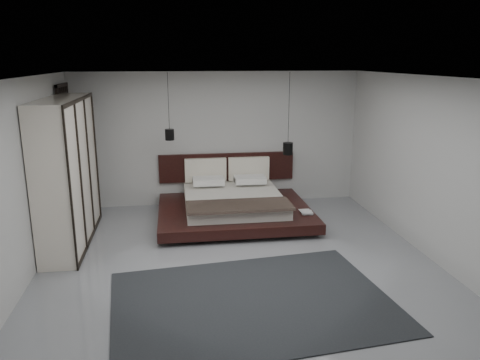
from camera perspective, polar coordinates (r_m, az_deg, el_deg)
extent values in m
plane|color=gray|center=(7.46, -0.32, -9.53)|extent=(6.00, 6.00, 0.00)
plane|color=white|center=(6.82, -0.36, 12.49)|extent=(6.00, 6.00, 0.00)
plane|color=#B2B2B0|center=(9.93, -2.74, 5.01)|extent=(6.00, 0.00, 6.00)
plane|color=#B2B2B0|center=(4.20, 5.38, -8.61)|extent=(6.00, 0.00, 6.00)
plane|color=#B2B2B0|center=(7.25, -24.55, 0.09)|extent=(0.00, 6.00, 6.00)
plane|color=#B2B2B0|center=(7.98, 21.52, 1.64)|extent=(0.00, 6.00, 6.00)
cube|color=black|center=(9.58, -20.28, 3.16)|extent=(0.05, 0.90, 2.60)
cube|color=black|center=(9.08, -0.69, -4.75)|extent=(2.27, 1.85, 0.08)
cube|color=black|center=(9.04, -0.69, -3.95)|extent=(2.88, 2.37, 0.19)
cube|color=beige|center=(9.10, -0.81, -2.45)|extent=(1.85, 2.06, 0.23)
cube|color=black|center=(8.30, -0.09, -3.15)|extent=(1.87, 0.72, 0.05)
cube|color=white|center=(9.77, -3.93, -0.24)|extent=(0.64, 0.41, 0.12)
cube|color=white|center=(9.87, 1.08, -0.05)|extent=(0.64, 0.41, 0.12)
cube|color=white|center=(9.62, -3.87, -0.11)|extent=(0.64, 0.41, 0.12)
cube|color=white|center=(9.72, 1.22, 0.08)|extent=(0.64, 0.41, 0.12)
cube|color=black|center=(10.03, -1.62, 1.59)|extent=(2.88, 0.08, 0.60)
cube|color=silver|center=(9.91, -4.22, 1.22)|extent=(0.88, 0.10, 0.50)
cube|color=silver|center=(10.01, 1.08, 1.40)|extent=(0.88, 0.10, 0.50)
imported|color=#99724C|center=(8.76, 7.48, -3.97)|extent=(0.25, 0.31, 0.03)
imported|color=#99724C|center=(8.72, 7.41, -3.89)|extent=(0.21, 0.29, 0.02)
cylinder|color=black|center=(9.15, -8.73, 9.48)|extent=(0.01, 0.01, 1.08)
cylinder|color=black|center=(9.23, -8.57, 5.49)|extent=(0.18, 0.18, 0.21)
cylinder|color=#FFE0B2|center=(9.24, -8.55, 4.92)|extent=(0.13, 0.13, 0.01)
cylinder|color=black|center=(9.45, 5.99, 8.74)|extent=(0.01, 0.01, 1.40)
cylinder|color=black|center=(9.57, 5.86, 3.83)|extent=(0.20, 0.20, 0.25)
cylinder|color=#FFE0B2|center=(9.59, 5.84, 3.20)|extent=(0.15, 0.15, 0.01)
cube|color=silver|center=(8.28, -20.33, 0.89)|extent=(0.56, 2.44, 2.44)
cube|color=black|center=(8.04, -19.02, 9.23)|extent=(0.03, 2.44, 0.06)
cube|color=black|center=(8.57, -17.70, -6.77)|extent=(0.03, 2.44, 0.06)
cube|color=black|center=(7.06, -19.97, -1.33)|extent=(0.03, 0.05, 2.44)
cube|color=black|center=(7.83, -18.83, 0.28)|extent=(0.03, 0.05, 2.44)
cube|color=black|center=(8.61, -17.89, 1.60)|extent=(0.03, 0.05, 2.44)
cube|color=black|center=(9.40, -17.11, 2.71)|extent=(0.03, 0.05, 2.44)
cube|color=black|center=(6.24, 1.52, -14.58)|extent=(3.79, 2.89, 0.02)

